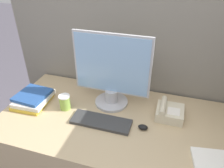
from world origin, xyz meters
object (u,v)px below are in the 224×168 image
monitor (112,74)px  keyboard (101,122)px  mouse (143,127)px  book_stack (33,99)px  coffee_cup (65,102)px  desk_telephone (169,112)px

monitor → keyboard: size_ratio=1.35×
mouse → book_stack: (-0.81, 0.04, 0.02)m
coffee_cup → desk_telephone: bearing=9.7°
mouse → desk_telephone: (0.14, 0.17, 0.02)m
monitor → keyboard: 0.32m
desk_telephone → book_stack: bearing=-172.3°
keyboard → desk_telephone: 0.45m
book_stack → monitor: bearing=16.9°
desk_telephone → keyboard: bearing=-155.3°
keyboard → desk_telephone: size_ratio=2.16×
coffee_cup → mouse: bearing=-4.8°
monitor → mouse: size_ratio=8.53×
monitor → desk_telephone: 0.46m
mouse → keyboard: bearing=-175.3°
desk_telephone → monitor: bearing=174.9°
mouse → coffee_cup: size_ratio=0.58×
coffee_cup → desk_telephone: 0.71m
mouse → coffee_cup: (-0.56, 0.05, 0.04)m
mouse → book_stack: book_stack is taller
coffee_cup → desk_telephone: size_ratio=0.59×
monitor → desk_telephone: (0.41, -0.04, -0.20)m
book_stack → desk_telephone: (0.95, 0.13, 0.00)m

